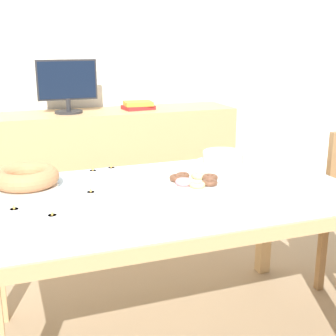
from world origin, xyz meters
TOP-DOWN VIEW (x-y plane):
  - ground_plane at (0.00, 0.00)m, footprint 12.00×12.00m
  - wall_back at (0.00, 1.79)m, footprint 8.00×0.10m
  - dining_table at (0.00, 0.00)m, footprint 1.70×0.95m
  - sideboard at (0.00, 1.49)m, footprint 2.06×0.44m
  - computer_monitor at (-0.22, 1.49)m, footprint 0.42×0.20m
  - book_stack at (0.30, 1.49)m, footprint 0.24×0.19m
  - cake_chocolate_round at (0.43, 0.30)m, footprint 0.31×0.31m
  - cake_golden_bundt at (-0.61, 0.24)m, footprint 0.30×0.30m
  - pastry_platter at (0.14, 0.03)m, footprint 0.32×0.32m
  - plate_stack at (0.59, 0.03)m, footprint 0.21×0.21m
  - tealight_near_cakes at (-0.17, 0.39)m, footprint 0.04×0.04m
  - tealight_right_edge at (-0.54, -0.19)m, footprint 0.04×0.04m
  - tealight_near_front at (-0.35, 0.04)m, footprint 0.04×0.04m
  - tealight_left_edge at (-0.27, 0.37)m, footprint 0.04×0.04m
  - tealight_centre at (-0.68, -0.07)m, footprint 0.04×0.04m

SIDE VIEW (x-z plane):
  - ground_plane at x=0.00m, z-range 0.00..0.00m
  - sideboard at x=0.00m, z-range 0.00..0.91m
  - dining_table at x=0.00m, z-range 0.29..1.05m
  - tealight_near_cakes at x=-0.17m, z-range 0.75..0.79m
  - tealight_right_edge at x=-0.54m, z-range 0.75..0.79m
  - tealight_near_front at x=-0.35m, z-range 0.75..0.79m
  - tealight_left_edge at x=-0.27m, z-range 0.75..0.79m
  - tealight_centre at x=-0.68m, z-range 0.75..0.79m
  - pastry_platter at x=0.14m, z-range 0.76..0.80m
  - plate_stack at x=0.59m, z-range 0.76..0.82m
  - cake_chocolate_round at x=0.43m, z-range 0.76..0.83m
  - cake_golden_bundt at x=-0.61m, z-range 0.76..0.86m
  - book_stack at x=0.30m, z-range 0.90..0.96m
  - computer_monitor at x=-0.22m, z-range 0.91..1.28m
  - wall_back at x=0.00m, z-range 0.00..2.60m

